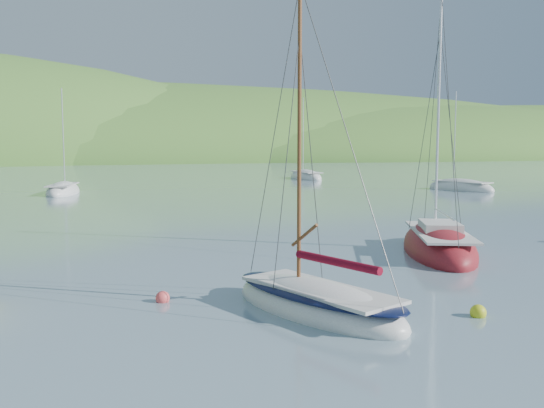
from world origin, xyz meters
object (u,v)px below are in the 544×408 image
object	(u,v)px
distant_sloop_b	(306,177)
sloop_red	(439,248)
distant_sloop_d	(461,188)
daysailer_white	(317,304)
distant_sloop_a	(63,192)

from	to	relation	value
distant_sloop_b	sloop_red	bearing A→B (deg)	-105.95
distant_sloop_b	distant_sloop_d	size ratio (longest dim) A/B	1.07
daysailer_white	distant_sloop_a	distance (m)	45.24
sloop_red	distant_sloop_d	bearing A→B (deg)	76.39
distant_sloop_a	distant_sloop_b	world-z (taller)	distant_sloop_b
sloop_red	distant_sloop_b	world-z (taller)	sloop_red
sloop_red	distant_sloop_a	world-z (taller)	sloop_red
sloop_red	distant_sloop_b	distance (m)	53.49
distant_sloop_b	distant_sloop_d	bearing A→B (deg)	-70.45
daysailer_white	distant_sloop_a	xyz separation A→B (m)	(-7.97, 44.54, -0.04)
sloop_red	distant_sloop_d	world-z (taller)	sloop_red
distant_sloop_a	distant_sloop_d	xyz separation A→B (m)	(38.66, -7.91, 0.00)
sloop_red	distant_sloop_d	size ratio (longest dim) A/B	1.15
daysailer_white	distant_sloop_a	size ratio (longest dim) A/B	0.94
sloop_red	distant_sloop_b	xyz separation A→B (m)	(13.50, 51.76, -0.04)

